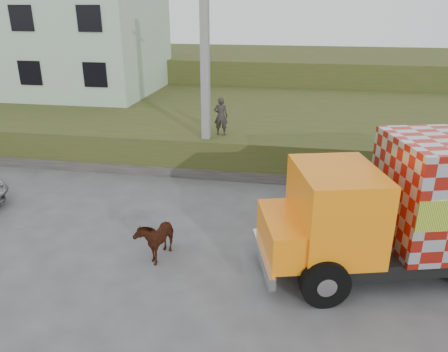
% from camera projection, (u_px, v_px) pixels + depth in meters
% --- Properties ---
extents(ground, '(120.00, 120.00, 0.00)m').
position_uv_depth(ground, '(207.00, 231.00, 13.09)').
color(ground, '#474749').
rests_on(ground, ground).
extents(embankment, '(40.00, 12.00, 1.50)m').
position_uv_depth(embankment, '(249.00, 123.00, 21.97)').
color(embankment, '#314918').
rests_on(embankment, ground).
extents(embankment_far, '(40.00, 12.00, 3.00)m').
position_uv_depth(embankment_far, '(268.00, 73.00, 32.68)').
color(embankment_far, '#314918').
rests_on(embankment_far, ground).
extents(retaining_strip, '(16.00, 0.50, 0.40)m').
position_uv_depth(retaining_strip, '(180.00, 171.00, 17.19)').
color(retaining_strip, '#595651').
rests_on(retaining_strip, ground).
extents(building, '(10.00, 8.00, 6.00)m').
position_uv_depth(building, '(67.00, 38.00, 25.12)').
color(building, '#A1BCA5').
rests_on(building, embankment).
extents(utility_pole, '(1.20, 0.30, 8.00)m').
position_uv_depth(utility_pole, '(205.00, 70.00, 15.96)').
color(utility_pole, gray).
rests_on(utility_pole, ground).
extents(cargo_truck, '(8.17, 4.41, 3.48)m').
position_uv_depth(cargo_truck, '(440.00, 205.00, 10.60)').
color(cargo_truck, black).
rests_on(cargo_truck, ground).
extents(cow, '(0.83, 1.45, 1.16)m').
position_uv_depth(cow, '(156.00, 237.00, 11.60)').
color(cow, '#371D0D').
rests_on(cow, ground).
extents(pedestrian, '(0.56, 0.37, 1.51)m').
position_uv_depth(pedestrian, '(221.00, 116.00, 17.04)').
color(pedestrian, '#312E2B').
rests_on(pedestrian, embankment).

